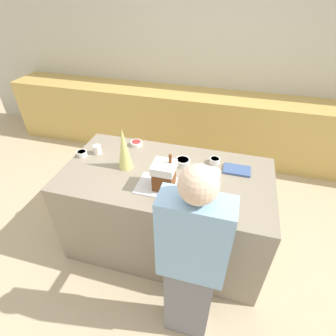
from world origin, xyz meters
name	(u,v)px	position (x,y,z in m)	size (l,w,h in m)	color
ground_plane	(167,240)	(0.00, 0.00, 0.00)	(12.00, 12.00, 0.00)	#C6B28E
wall_back	(207,62)	(0.00, 2.19, 1.30)	(8.00, 0.05, 2.60)	beige
back_cabinet_block	(199,124)	(0.00, 1.87, 0.47)	(6.00, 0.60, 0.94)	tan
kitchen_island	(166,210)	(0.00, 0.00, 0.46)	(1.84, 0.97, 0.92)	gray
baking_tray	(164,187)	(0.03, -0.18, 0.92)	(0.45, 0.28, 0.01)	silver
gingerbread_house	(164,175)	(0.03, -0.18, 1.04)	(0.18, 0.18, 0.30)	brown
decorative_tree	(124,149)	(-0.38, -0.01, 1.11)	(0.13, 0.13, 0.39)	#DBD675
candy_bowl_beside_tree	(215,160)	(0.39, 0.27, 0.94)	(0.09, 0.09, 0.05)	white
candy_bowl_near_tray_left	(136,143)	(-0.42, 0.37, 0.94)	(0.12, 0.12, 0.04)	white
candy_bowl_front_corner	(82,153)	(-0.85, 0.05, 0.94)	(0.09, 0.09, 0.05)	white
candy_bowl_far_left	(213,173)	(0.40, 0.07, 0.94)	(0.13, 0.13, 0.05)	white
candy_bowl_center_rear	(198,169)	(0.26, 0.10, 0.94)	(0.11, 0.11, 0.04)	white
candy_bowl_far_right	(183,162)	(0.11, 0.17, 0.95)	(0.13, 0.13, 0.05)	white
cookbook	(237,170)	(0.59, 0.20, 0.93)	(0.23, 0.15, 0.02)	#3F598C
mug	(97,150)	(-0.73, 0.13, 0.96)	(0.08, 0.08, 0.09)	white
person	(191,264)	(0.38, -0.76, 0.83)	(0.42, 0.52, 1.60)	slate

